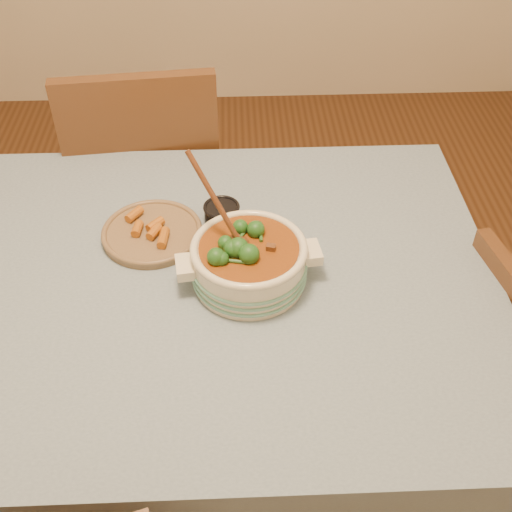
{
  "coord_description": "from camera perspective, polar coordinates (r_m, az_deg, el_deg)",
  "views": [
    {
      "loc": [
        0.23,
        -1.07,
        1.8
      ],
      "look_at": [
        0.27,
        -0.03,
        0.85
      ],
      "focal_mm": 45.0,
      "sensor_mm": 36.0,
      "label": 1
    }
  ],
  "objects": [
    {
      "name": "stew_casserole",
      "position": [
        1.44,
        -0.65,
        -0.29
      ],
      "size": [
        0.33,
        0.29,
        0.31
      ],
      "rotation": [
        0.0,
        0.0,
        0.13
      ],
      "color": "#ECE3C5",
      "rests_on": "dining_table"
    },
    {
      "name": "fried_plate",
      "position": [
        1.61,
        -9.24,
        2.18
      ],
      "size": [
        0.3,
        0.3,
        0.04
      ],
      "rotation": [
        0.0,
        0.0,
        -0.29
      ],
      "color": "#826648",
      "rests_on": "dining_table"
    },
    {
      "name": "chair_far",
      "position": [
        2.16,
        -9.53,
        6.79
      ],
      "size": [
        0.5,
        0.5,
        0.98
      ],
      "rotation": [
        0.0,
        0.0,
        3.24
      ],
      "color": "#56321A",
      "rests_on": "floor"
    },
    {
      "name": "dining_table",
      "position": [
        1.57,
        -10.05,
        -4.45
      ],
      "size": [
        1.68,
        1.08,
        0.76
      ],
      "color": "brown",
      "rests_on": "floor"
    },
    {
      "name": "floor",
      "position": [
        2.1,
        -7.82,
        -16.92
      ],
      "size": [
        4.5,
        4.5,
        0.0
      ],
      "primitive_type": "plane",
      "color": "#472714",
      "rests_on": "ground"
    },
    {
      "name": "condiment_bowl",
      "position": [
        1.63,
        -3.07,
        3.89
      ],
      "size": [
        0.11,
        0.11,
        0.05
      ],
      "rotation": [
        0.0,
        0.0,
        0.26
      ],
      "color": "black",
      "rests_on": "dining_table"
    }
  ]
}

